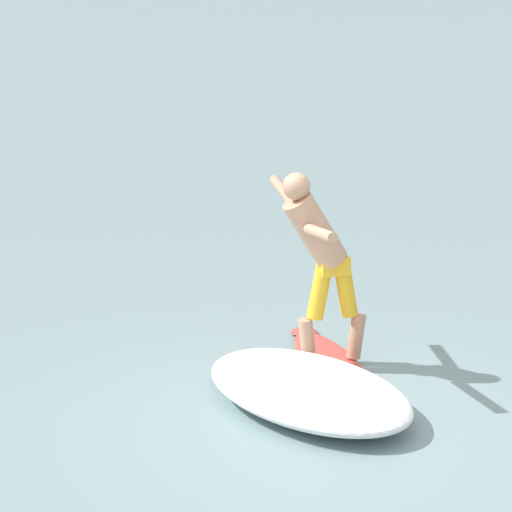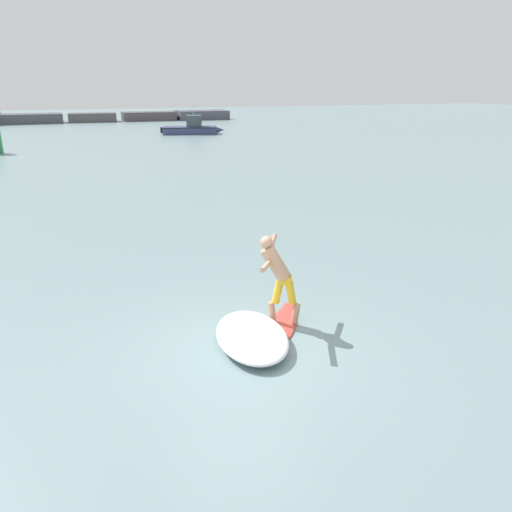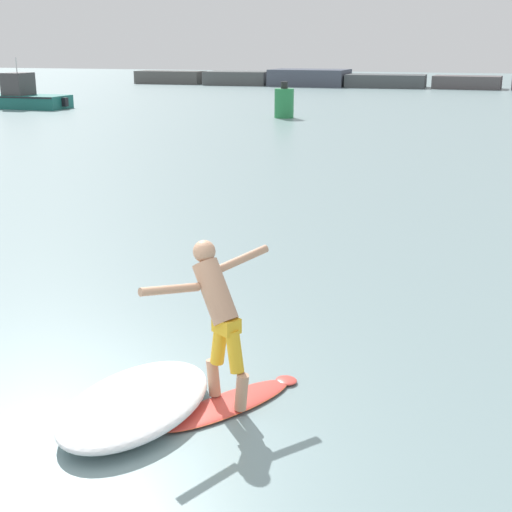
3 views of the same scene
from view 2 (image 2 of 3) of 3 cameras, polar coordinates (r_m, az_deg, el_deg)
ground_plane at (r=8.90m, az=-1.76°, el=-11.17°), size 200.00×200.00×0.00m
rock_jetty_breakwater at (r=69.45m, az=-24.38°, el=14.16°), size 49.95×4.89×1.53m
surfboard at (r=9.92m, az=3.20°, el=-7.64°), size 1.32×1.78×0.19m
surfer at (r=9.48m, az=2.42°, el=-1.83°), size 1.04×1.52×1.75m
fishing_boat_near_jetty at (r=50.01m, az=-7.37°, el=14.31°), size 6.06×3.58×2.64m
wave_foam_at_tail at (r=9.15m, az=-0.49°, el=-9.15°), size 1.53×2.25×0.31m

